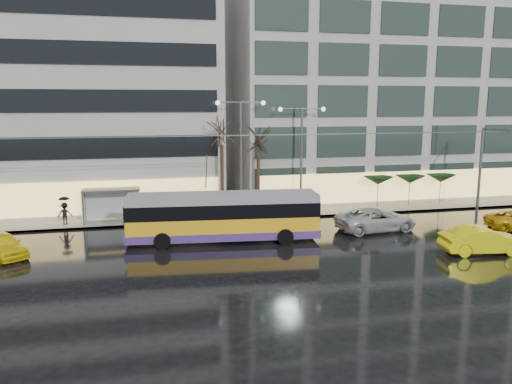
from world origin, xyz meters
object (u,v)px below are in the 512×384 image
object	(u,v)px
bus_shelter	(106,198)
taxi_a	(2,245)
street_lamp_near	(241,142)
trolleybus	(223,218)

from	to	relation	value
bus_shelter	taxi_a	bearing A→B (deg)	-126.37
bus_shelter	street_lamp_near	distance (m)	11.14
street_lamp_near	taxi_a	distance (m)	18.36
bus_shelter	taxi_a	distance (m)	9.34
street_lamp_near	bus_shelter	bearing A→B (deg)	-179.37
street_lamp_near	taxi_a	bearing A→B (deg)	-154.50
street_lamp_near	taxi_a	xyz separation A→B (m)	(-15.87, -7.57, -5.26)
trolleybus	taxi_a	bearing A→B (deg)	-177.86
bus_shelter	street_lamp_near	xyz separation A→B (m)	(10.38, 0.11, 4.03)
trolleybus	street_lamp_near	distance (m)	8.74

